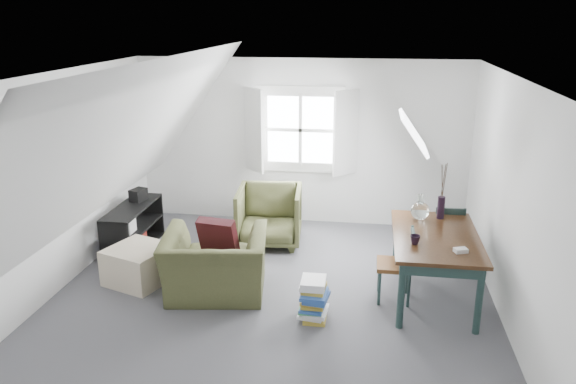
% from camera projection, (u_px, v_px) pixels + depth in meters
% --- Properties ---
extents(floor, '(5.50, 5.50, 0.00)m').
position_uv_depth(floor, '(269.00, 305.00, 6.26)').
color(floor, '#4D4C52').
rests_on(floor, ground).
extents(ceiling, '(5.50, 5.50, 0.00)m').
position_uv_depth(ceiling, '(266.00, 78.00, 5.51)').
color(ceiling, white).
rests_on(ceiling, wall_back).
extents(wall_back, '(5.00, 0.00, 5.00)m').
position_uv_depth(wall_back, '(301.00, 143.00, 8.48)').
color(wall_back, white).
rests_on(wall_back, ground).
extents(wall_front, '(5.00, 0.00, 5.00)m').
position_uv_depth(wall_front, '(182.00, 345.00, 3.29)').
color(wall_front, white).
rests_on(wall_front, ground).
extents(wall_left, '(0.00, 5.50, 5.50)m').
position_uv_depth(wall_left, '(47.00, 189.00, 6.24)').
color(wall_left, white).
rests_on(wall_left, ground).
extents(wall_right, '(0.00, 5.50, 5.50)m').
position_uv_depth(wall_right, '(517.00, 211.00, 5.53)').
color(wall_right, white).
rests_on(wall_right, ground).
extents(slope_left, '(3.19, 5.50, 4.48)m').
position_uv_depth(slope_left, '(123.00, 145.00, 5.95)').
color(slope_left, white).
rests_on(slope_left, wall_left).
extents(slope_right, '(3.19, 5.50, 4.48)m').
position_uv_depth(slope_right, '(422.00, 156.00, 5.51)').
color(slope_right, white).
rests_on(slope_right, wall_right).
extents(dormer_window, '(1.71, 0.35, 1.30)m').
position_uv_depth(dormer_window, '(300.00, 130.00, 8.35)').
color(dormer_window, white).
rests_on(dormer_window, wall_back).
extents(skylight, '(0.35, 0.75, 0.47)m').
position_uv_depth(skylight, '(413.00, 132.00, 6.74)').
color(skylight, white).
rests_on(skylight, slope_right).
extents(armchair_near, '(1.28, 1.16, 0.75)m').
position_uv_depth(armchair_near, '(217.00, 294.00, 6.51)').
color(armchair_near, '#424526').
rests_on(armchair_near, floor).
extents(armchair_far, '(0.95, 0.97, 0.82)m').
position_uv_depth(armchair_far, '(270.00, 243.00, 7.98)').
color(armchair_far, '#424526').
rests_on(armchair_far, floor).
extents(throw_pillow, '(0.47, 0.32, 0.46)m').
position_uv_depth(throw_pillow, '(218.00, 236.00, 6.46)').
color(throw_pillow, '#3B1015').
rests_on(throw_pillow, armchair_near).
extents(ottoman, '(0.84, 0.84, 0.44)m').
position_uv_depth(ottoman, '(139.00, 265.00, 6.76)').
color(ottoman, '#C4B497').
rests_on(ottoman, floor).
extents(dining_table, '(0.93, 1.55, 0.78)m').
position_uv_depth(dining_table, '(435.00, 243.00, 6.22)').
color(dining_table, black).
rests_on(dining_table, floor).
extents(demijohn, '(0.22, 0.22, 0.31)m').
position_uv_depth(demijohn, '(420.00, 210.00, 6.60)').
color(demijohn, silver).
rests_on(demijohn, dining_table).
extents(vase_twigs, '(0.09, 0.10, 0.67)m').
position_uv_depth(vase_twigs, '(441.00, 206.00, 6.65)').
color(vase_twigs, black).
rests_on(vase_twigs, dining_table).
extents(cup, '(0.11, 0.11, 0.10)m').
position_uv_depth(cup, '(415.00, 244.00, 5.94)').
color(cup, black).
rests_on(cup, dining_table).
extents(paper_box, '(0.15, 0.13, 0.04)m').
position_uv_depth(paper_box, '(461.00, 250.00, 5.73)').
color(paper_box, white).
rests_on(paper_box, dining_table).
extents(dining_chair_far, '(0.40, 0.40, 0.86)m').
position_uv_depth(dining_chair_far, '(447.00, 235.00, 7.06)').
color(dining_chair_far, brown).
rests_on(dining_chair_far, floor).
extents(dining_chair_near, '(0.40, 0.40, 0.84)m').
position_uv_depth(dining_chair_near, '(398.00, 264.00, 6.27)').
color(dining_chair_near, brown).
rests_on(dining_chair_near, floor).
extents(media_shelf, '(0.40, 1.21, 0.62)m').
position_uv_depth(media_shelf, '(132.00, 231.00, 7.65)').
color(media_shelf, black).
rests_on(media_shelf, floor).
extents(electronics_box, '(0.22, 0.26, 0.18)m').
position_uv_depth(electronics_box, '(138.00, 195.00, 7.80)').
color(electronics_box, black).
rests_on(electronics_box, media_shelf).
extents(magazine_stack, '(0.34, 0.40, 0.45)m').
position_uv_depth(magazine_stack, '(314.00, 300.00, 5.92)').
color(magazine_stack, '#B29933').
rests_on(magazine_stack, floor).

